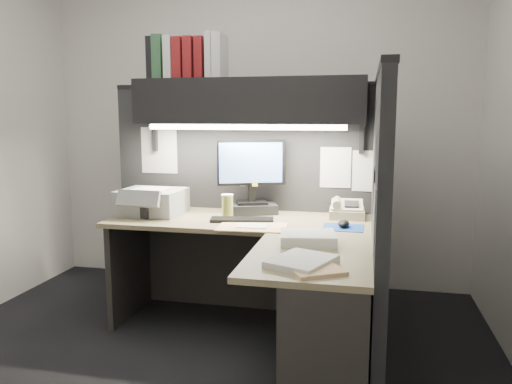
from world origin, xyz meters
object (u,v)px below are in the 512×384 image
desk (272,293)px  printer (152,202)px  overhead_shelf (250,101)px  telephone (347,211)px  monitor (252,184)px  coffee_cup (227,206)px  notebook_stack (145,207)px  keyboard (242,220)px

desk → printer: printer is taller
overhead_shelf → telephone: size_ratio=6.50×
monitor → overhead_shelf: bearing=-159.0°
coffee_cup → notebook_stack: (-0.59, -0.03, -0.03)m
monitor → coffee_cup: 0.24m
telephone → coffee_cup: (-0.79, -0.15, 0.03)m
notebook_stack → desk: bearing=-29.9°
desk → overhead_shelf: bearing=111.8°
monitor → telephone: 0.67m
keyboard → overhead_shelf: bearing=81.7°
coffee_cup → notebook_stack: 0.59m
monitor → telephone: bearing=-21.1°
desk → telephone: bearing=64.3°
keyboard → printer: (-0.67, 0.12, 0.07)m
keyboard → desk: bearing=-69.9°
overhead_shelf → printer: overhead_shelf is taller
coffee_cup → desk: bearing=-55.2°
desk → coffee_cup: (-0.42, 0.61, 0.36)m
monitor → keyboard: 0.33m
desk → notebook_stack: notebook_stack is taller
overhead_shelf → monitor: bearing=41.8°
desk → telephone: (0.36, 0.76, 0.33)m
telephone → coffee_cup: 0.80m
monitor → desk: bearing=-90.1°
desk → coffee_cup: 0.82m
keyboard → monitor: bearing=79.3°
desk → monitor: (-0.29, 0.76, 0.49)m
monitor → printer: 0.70m
desk → keyboard: keyboard is taller
keyboard → telephone: 0.71m
overhead_shelf → keyboard: bearing=-87.7°
keyboard → notebook_stack: (-0.72, 0.09, 0.04)m
desk → monitor: monitor is taller
monitor → coffee_cup: bearing=-150.7°
keyboard → coffee_cup: 0.19m
overhead_shelf → desk: bearing=-68.2°
telephone → printer: printer is taller
overhead_shelf → printer: 0.97m
monitor → telephone: size_ratio=2.15×
overhead_shelf → keyboard: size_ratio=3.83×
telephone → overhead_shelf: bearing=178.1°
overhead_shelf → monitor: size_ratio=3.03×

